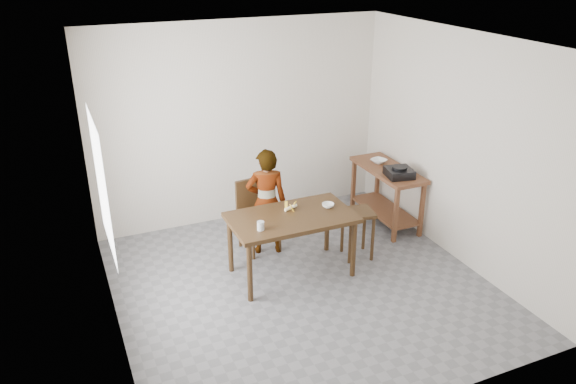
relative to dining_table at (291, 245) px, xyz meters
name	(u,v)px	position (x,y,z in m)	size (l,w,h in m)	color
floor	(302,287)	(0.00, -0.30, -0.40)	(4.00, 4.00, 0.04)	slate
ceiling	(305,40)	(0.00, -0.30, 2.35)	(4.00, 4.00, 0.04)	white
wall_back	(240,123)	(0.00, 1.72, 0.98)	(4.00, 0.04, 2.70)	silver
wall_front	(420,271)	(0.00, -2.32, 0.98)	(4.00, 0.04, 2.70)	silver
wall_left	(101,209)	(-2.02, -0.30, 0.98)	(0.04, 4.00, 2.70)	silver
wall_right	(460,149)	(2.02, -0.30, 0.98)	(0.04, 4.00, 2.70)	silver
window_pane	(101,185)	(-1.97, -0.10, 1.12)	(0.02, 1.10, 1.30)	white
dining_table	(291,245)	(0.00, 0.00, 0.00)	(1.40, 0.80, 0.75)	#392512
prep_counter	(386,195)	(1.72, 0.70, 0.03)	(0.50, 1.20, 0.80)	brown
child	(266,202)	(-0.07, 0.60, 0.30)	(0.49, 0.32, 1.35)	silver
dining_chair	(259,217)	(-0.13, 0.68, 0.07)	(0.43, 0.43, 0.89)	#392512
stool	(357,234)	(0.90, 0.05, -0.07)	(0.35, 0.35, 0.61)	#392512
glass_tumbler	(261,226)	(-0.44, -0.18, 0.42)	(0.08, 0.08, 0.10)	silver
small_bowl	(328,205)	(0.48, 0.04, 0.40)	(0.14, 0.14, 0.04)	white
banana	(291,207)	(0.05, 0.15, 0.41)	(0.19, 0.13, 0.07)	yellow
serving_bowl	(379,161)	(1.71, 0.92, 0.45)	(0.21, 0.21, 0.05)	white
gas_burner	(399,173)	(1.69, 0.39, 0.48)	(0.32, 0.32, 0.11)	black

